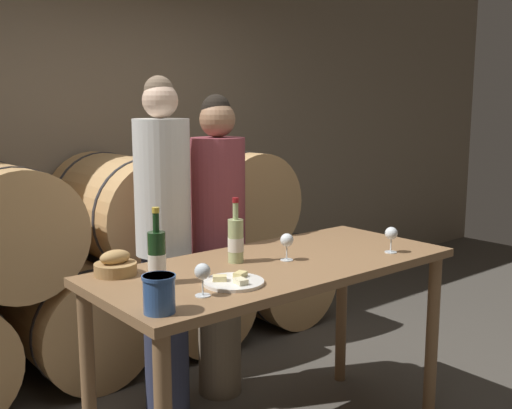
{
  "coord_description": "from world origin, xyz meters",
  "views": [
    {
      "loc": [
        -1.78,
        -2.02,
        1.66
      ],
      "look_at": [
        0.0,
        0.15,
        1.19
      ],
      "focal_mm": 42.0,
      "sensor_mm": 36.0,
      "label": 1
    }
  ],
  "objects_px": {
    "bread_basket": "(115,265)",
    "wine_glass_center": "(391,234)",
    "wine_bottle_red": "(157,257)",
    "wine_bottle_white": "(236,240)",
    "person_left": "(164,244)",
    "wine_glass_left": "(287,241)",
    "cheese_plate": "(234,282)",
    "person_right": "(219,243)",
    "tasting_table": "(276,288)",
    "wine_glass_far_left": "(202,273)",
    "blue_crock": "(159,292)"
  },
  "relations": [
    {
      "from": "tasting_table",
      "to": "person_left",
      "type": "xyz_separation_m",
      "value": [
        -0.21,
        0.66,
        0.12
      ]
    },
    {
      "from": "tasting_table",
      "to": "wine_bottle_white",
      "type": "relative_size",
      "value": 5.73
    },
    {
      "from": "wine_bottle_red",
      "to": "wine_glass_left",
      "type": "relative_size",
      "value": 2.45
    },
    {
      "from": "tasting_table",
      "to": "person_left",
      "type": "distance_m",
      "value": 0.7
    },
    {
      "from": "bread_basket",
      "to": "cheese_plate",
      "type": "relative_size",
      "value": 0.73
    },
    {
      "from": "person_left",
      "to": "bread_basket",
      "type": "height_order",
      "value": "person_left"
    },
    {
      "from": "wine_bottle_red",
      "to": "wine_bottle_white",
      "type": "bearing_deg",
      "value": 8.06
    },
    {
      "from": "person_right",
      "to": "blue_crock",
      "type": "bearing_deg",
      "value": -135.11
    },
    {
      "from": "person_left",
      "to": "wine_glass_center",
      "type": "height_order",
      "value": "person_left"
    },
    {
      "from": "wine_glass_far_left",
      "to": "wine_glass_left",
      "type": "bearing_deg",
      "value": 17.38
    },
    {
      "from": "blue_crock",
      "to": "wine_glass_left",
      "type": "relative_size",
      "value": 1.05
    },
    {
      "from": "wine_bottle_white",
      "to": "wine_glass_far_left",
      "type": "height_order",
      "value": "wine_bottle_white"
    },
    {
      "from": "wine_bottle_white",
      "to": "cheese_plate",
      "type": "distance_m",
      "value": 0.36
    },
    {
      "from": "wine_bottle_red",
      "to": "wine_glass_far_left",
      "type": "distance_m",
      "value": 0.26
    },
    {
      "from": "tasting_table",
      "to": "cheese_plate",
      "type": "height_order",
      "value": "cheese_plate"
    },
    {
      "from": "wine_glass_center",
      "to": "person_left",
      "type": "bearing_deg",
      "value": 130.67
    },
    {
      "from": "tasting_table",
      "to": "wine_glass_far_left",
      "type": "relative_size",
      "value": 13.44
    },
    {
      "from": "tasting_table",
      "to": "person_right",
      "type": "height_order",
      "value": "person_right"
    },
    {
      "from": "blue_crock",
      "to": "cheese_plate",
      "type": "bearing_deg",
      "value": 14.46
    },
    {
      "from": "person_right",
      "to": "wine_bottle_red",
      "type": "height_order",
      "value": "person_right"
    },
    {
      "from": "tasting_table",
      "to": "bread_basket",
      "type": "distance_m",
      "value": 0.75
    },
    {
      "from": "person_right",
      "to": "wine_glass_center",
      "type": "height_order",
      "value": "person_right"
    },
    {
      "from": "wine_glass_center",
      "to": "wine_bottle_white",
      "type": "bearing_deg",
      "value": 154.0
    },
    {
      "from": "wine_bottle_red",
      "to": "wine_glass_left",
      "type": "height_order",
      "value": "wine_bottle_red"
    },
    {
      "from": "wine_bottle_white",
      "to": "wine_glass_left",
      "type": "distance_m",
      "value": 0.24
    },
    {
      "from": "wine_glass_far_left",
      "to": "cheese_plate",
      "type": "bearing_deg",
      "value": 14.84
    },
    {
      "from": "cheese_plate",
      "to": "wine_glass_center",
      "type": "distance_m",
      "value": 0.92
    },
    {
      "from": "wine_bottle_white",
      "to": "bread_basket",
      "type": "relative_size",
      "value": 1.66
    },
    {
      "from": "bread_basket",
      "to": "wine_glass_center",
      "type": "height_order",
      "value": "wine_glass_center"
    },
    {
      "from": "cheese_plate",
      "to": "wine_glass_left",
      "type": "height_order",
      "value": "wine_glass_left"
    },
    {
      "from": "wine_bottle_red",
      "to": "tasting_table",
      "type": "bearing_deg",
      "value": -4.97
    },
    {
      "from": "tasting_table",
      "to": "bread_basket",
      "type": "xyz_separation_m",
      "value": [
        -0.67,
        0.28,
        0.17
      ]
    },
    {
      "from": "person_right",
      "to": "person_left",
      "type": "bearing_deg",
      "value": -179.98
    },
    {
      "from": "tasting_table",
      "to": "wine_glass_left",
      "type": "distance_m",
      "value": 0.22
    },
    {
      "from": "blue_crock",
      "to": "wine_glass_center",
      "type": "xyz_separation_m",
      "value": [
        1.32,
        0.03,
        0.02
      ]
    },
    {
      "from": "bread_basket",
      "to": "wine_glass_center",
      "type": "bearing_deg",
      "value": -22.43
    },
    {
      "from": "blue_crock",
      "to": "bread_basket",
      "type": "bearing_deg",
      "value": 79.54
    },
    {
      "from": "person_right",
      "to": "tasting_table",
      "type": "bearing_deg",
      "value": -102.46
    },
    {
      "from": "wine_bottle_red",
      "to": "blue_crock",
      "type": "bearing_deg",
      "value": -119.12
    },
    {
      "from": "wine_bottle_red",
      "to": "wine_glass_center",
      "type": "relative_size",
      "value": 2.45
    },
    {
      "from": "person_right",
      "to": "cheese_plate",
      "type": "xyz_separation_m",
      "value": [
        -0.51,
        -0.81,
        0.06
      ]
    },
    {
      "from": "person_left",
      "to": "wine_glass_left",
      "type": "relative_size",
      "value": 14.08
    },
    {
      "from": "person_left",
      "to": "wine_bottle_white",
      "type": "bearing_deg",
      "value": -83.67
    },
    {
      "from": "wine_glass_left",
      "to": "wine_bottle_white",
      "type": "bearing_deg",
      "value": 148.31
    },
    {
      "from": "person_right",
      "to": "wine_bottle_white",
      "type": "xyz_separation_m",
      "value": [
        -0.3,
        -0.54,
        0.15
      ]
    },
    {
      "from": "bread_basket",
      "to": "wine_glass_center",
      "type": "xyz_separation_m",
      "value": [
        1.22,
        -0.5,
        0.05
      ]
    },
    {
      "from": "wine_bottle_white",
      "to": "wine_glass_center",
      "type": "bearing_deg",
      "value": -26.0
    },
    {
      "from": "tasting_table",
      "to": "wine_glass_far_left",
      "type": "height_order",
      "value": "wine_glass_far_left"
    },
    {
      "from": "cheese_plate",
      "to": "wine_glass_left",
      "type": "relative_size",
      "value": 1.94
    },
    {
      "from": "blue_crock",
      "to": "wine_glass_far_left",
      "type": "height_order",
      "value": "blue_crock"
    }
  ]
}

